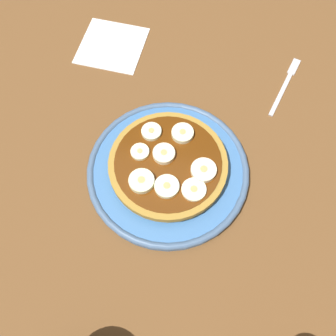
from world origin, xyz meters
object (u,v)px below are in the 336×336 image
at_px(banana_slice_3, 194,190).
at_px(napkin, 112,45).
at_px(banana_slice_6, 140,152).
at_px(banana_slice_5, 204,170).
at_px(banana_slice_7, 167,187).
at_px(banana_slice_4, 151,132).
at_px(banana_slice_1, 183,133).
at_px(plate, 168,171).
at_px(banana_slice_0, 164,154).
at_px(fork, 286,82).
at_px(banana_slice_2, 142,181).
at_px(pancake_stack, 167,164).

height_order(banana_slice_3, napkin, banana_slice_3).
bearing_deg(banana_slice_6, banana_slice_5, -7.21).
bearing_deg(banana_slice_3, banana_slice_6, 153.40).
xyz_separation_m(banana_slice_7, napkin, (-0.15, 0.26, -0.04)).
xyz_separation_m(banana_slice_4, banana_slice_7, (0.04, -0.08, 0.00)).
bearing_deg(banana_slice_1, banana_slice_3, -69.84).
distance_m(plate, banana_slice_0, 0.03).
height_order(banana_slice_0, banana_slice_5, same).
relative_size(banana_slice_4, banana_slice_6, 1.10).
bearing_deg(banana_slice_3, banana_slice_5, 74.63).
bearing_deg(fork, banana_slice_3, -116.80).
relative_size(banana_slice_2, banana_slice_4, 1.20).
xyz_separation_m(plate, banana_slice_4, (-0.03, 0.04, 0.03)).
xyz_separation_m(plate, napkin, (-0.15, 0.23, -0.01)).
xyz_separation_m(napkin, fork, (0.31, -0.02, 0.00)).
distance_m(banana_slice_0, banana_slice_1, 0.04).
relative_size(napkin, fork, 0.86).
bearing_deg(banana_slice_0, banana_slice_6, -175.64).
height_order(plate, banana_slice_4, banana_slice_4).
bearing_deg(banana_slice_4, banana_slice_1, 7.00).
bearing_deg(banana_slice_0, banana_slice_7, -73.98).
xyz_separation_m(banana_slice_2, banana_slice_3, (0.07, 0.00, -0.00)).
height_order(pancake_stack, fork, pancake_stack).
relative_size(banana_slice_0, banana_slice_5, 0.89).
distance_m(banana_slice_2, banana_slice_3, 0.07).
bearing_deg(plate, banana_slice_6, 170.97).
distance_m(banana_slice_7, napkin, 0.31).
distance_m(pancake_stack, banana_slice_1, 0.05).
height_order(banana_slice_1, banana_slice_6, banana_slice_1).
distance_m(plate, pancake_stack, 0.02).
relative_size(banana_slice_1, banana_slice_4, 1.10).
bearing_deg(plate, pancake_stack, 124.46).
bearing_deg(banana_slice_0, banana_slice_2, -114.51).
height_order(banana_slice_5, napkin, banana_slice_5).
relative_size(banana_slice_0, banana_slice_4, 1.08).
xyz_separation_m(banana_slice_0, banana_slice_7, (0.01, -0.05, -0.00)).
distance_m(banana_slice_0, banana_slice_6, 0.03).
bearing_deg(banana_slice_2, banana_slice_6, 105.92).
bearing_deg(pancake_stack, banana_slice_1, 73.72).
distance_m(banana_slice_3, napkin, 0.32).
xyz_separation_m(plate, banana_slice_7, (0.01, -0.04, 0.03)).
bearing_deg(fork, banana_slice_6, -136.17).
xyz_separation_m(banana_slice_1, banana_slice_3, (0.03, -0.08, -0.00)).
bearing_deg(banana_slice_5, pancake_stack, 172.41).
bearing_deg(banana_slice_6, plate, -9.03).
bearing_deg(plate, banana_slice_1, 75.78).
height_order(plate, banana_slice_7, banana_slice_7).
height_order(banana_slice_1, banana_slice_4, banana_slice_1).
bearing_deg(banana_slice_5, plate, 174.31).
distance_m(banana_slice_2, banana_slice_6, 0.05).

